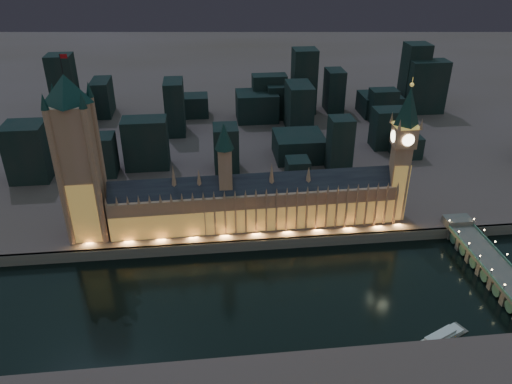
{
  "coord_description": "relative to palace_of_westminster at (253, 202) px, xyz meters",
  "views": [
    {
      "loc": [
        -28.0,
        -243.46,
        200.05
      ],
      "look_at": [
        5.0,
        55.0,
        38.0
      ],
      "focal_mm": 35.0,
      "sensor_mm": 36.0,
      "label": 1
    }
  ],
  "objects": [
    {
      "name": "palace_of_westminster",
      "position": [
        0.0,
        0.0,
        0.0
      ],
      "size": [
        202.0,
        23.91,
        78.0
      ],
      "color": "olive",
      "rests_on": "north_bank"
    },
    {
      "name": "victoria_tower",
      "position": [
        -113.74,
        0.19,
        43.71
      ],
      "size": [
        31.68,
        31.68,
        124.96
      ],
      "color": "olive",
      "rests_on": "north_bank"
    },
    {
      "name": "westminster_bridge",
      "position": [
        146.5,
        -65.18,
        -20.39
      ],
      "size": [
        19.18,
        113.0,
        15.9
      ],
      "color": "#4C544E",
      "rests_on": "ground"
    },
    {
      "name": "river_boat",
      "position": [
        89.81,
        -116.56,
        -24.81
      ],
      "size": [
        37.39,
        23.61,
        4.5
      ],
      "color": "#4C544E",
      "rests_on": "ground"
    },
    {
      "name": "elizabeth_tower",
      "position": [
        104.26,
        0.19,
        39.85
      ],
      "size": [
        18.0,
        18.0,
        104.6
      ],
      "color": "olive",
      "rests_on": "north_bank"
    },
    {
      "name": "ground_plane",
      "position": [
        -3.74,
        -61.74,
        -26.37
      ],
      "size": [
        2000.0,
        2000.0,
        0.0
      ],
      "primitive_type": "plane",
      "color": "black",
      "rests_on": "ground"
    },
    {
      "name": "city_backdrop",
      "position": [
        32.69,
        184.96,
        4.48
      ],
      "size": [
        477.42,
        215.63,
        74.34
      ],
      "color": "black",
      "rests_on": "north_bank"
    },
    {
      "name": "north_bank",
      "position": [
        -3.74,
        458.26,
        -22.37
      ],
      "size": [
        2000.0,
        960.0,
        8.0
      ],
      "primitive_type": "cube",
      "color": "#48392B",
      "rests_on": "ground"
    },
    {
      "name": "embankment_wall",
      "position": [
        -3.74,
        -20.74,
        -22.37
      ],
      "size": [
        2000.0,
        2.5,
        8.0
      ],
      "primitive_type": "cube",
      "color": "#4C544E",
      "rests_on": "ground"
    }
  ]
}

